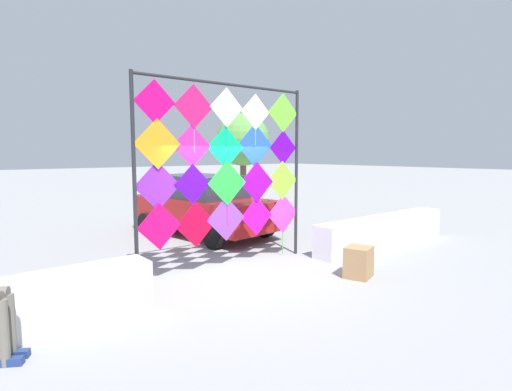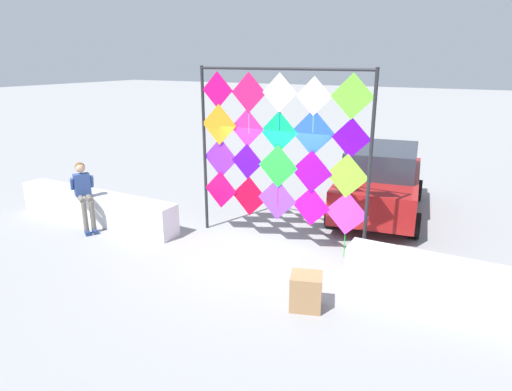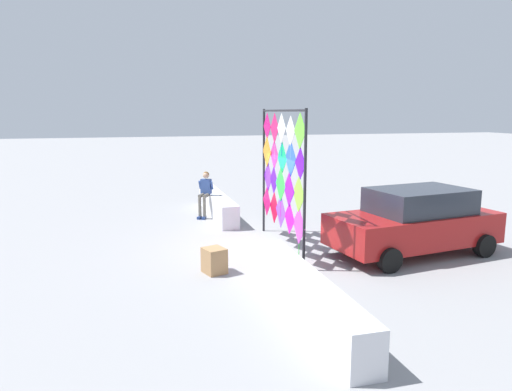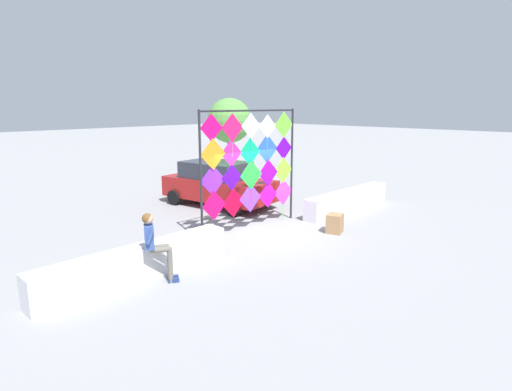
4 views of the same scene
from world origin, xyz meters
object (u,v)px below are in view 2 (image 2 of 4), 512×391
object	(u,v)px
kite_display_rack	(279,147)
seated_vendor	(84,191)
cardboard_box_large	(306,291)
parked_car	(380,180)

from	to	relation	value
kite_display_rack	seated_vendor	size ratio (longest dim) A/B	2.44
cardboard_box_large	parked_car	bearing A→B (deg)	91.37
seated_vendor	kite_display_rack	bearing A→B (deg)	17.51
seated_vendor	parked_car	xyz separation A→B (m)	(5.79, 4.59, -0.08)
parked_car	kite_display_rack	bearing A→B (deg)	-113.87
cardboard_box_large	seated_vendor	bearing A→B (deg)	172.78
kite_display_rack	cardboard_box_large	world-z (taller)	kite_display_rack
kite_display_rack	cardboard_box_large	bearing A→B (deg)	-53.96
parked_car	cardboard_box_large	bearing A→B (deg)	-88.63
cardboard_box_large	kite_display_rack	bearing A→B (deg)	126.04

